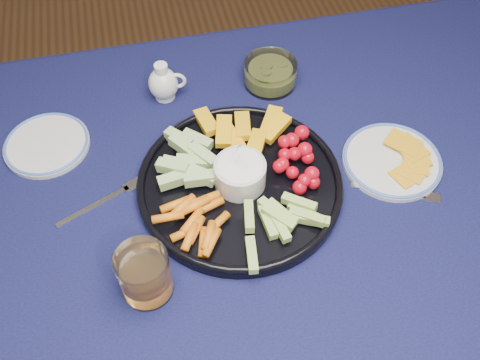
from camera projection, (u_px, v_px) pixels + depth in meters
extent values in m
plane|color=#53391C|center=(229.00, 353.00, 1.59)|extent=(4.00, 4.00, 0.00)
cylinder|color=#4E2F1A|center=(426.00, 131.00, 1.65)|extent=(0.07, 0.07, 0.70)
cube|color=#4E2F1A|center=(223.00, 222.00, 1.01)|extent=(1.60, 1.00, 0.04)
cube|color=black|center=(223.00, 216.00, 1.00)|extent=(1.66, 1.06, 0.01)
cube|color=black|center=(184.00, 84.00, 1.42)|extent=(1.66, 0.01, 0.30)
cylinder|color=black|center=(240.00, 185.00, 1.02)|extent=(0.39, 0.39, 0.02)
torus|color=black|center=(240.00, 181.00, 1.01)|extent=(0.39, 0.39, 0.02)
cylinder|color=silver|center=(240.00, 174.00, 1.00)|extent=(0.10, 0.10, 0.05)
cylinder|color=white|center=(240.00, 167.00, 0.98)|extent=(0.08, 0.08, 0.01)
cylinder|color=white|center=(165.00, 95.00, 1.18)|extent=(0.04, 0.04, 0.01)
ellipsoid|color=white|center=(163.00, 84.00, 1.15)|extent=(0.06, 0.06, 0.07)
cylinder|color=white|center=(161.00, 70.00, 1.12)|extent=(0.03, 0.03, 0.03)
torus|color=white|center=(177.00, 81.00, 1.15)|extent=(0.04, 0.02, 0.04)
torus|color=#4565C2|center=(162.00, 75.00, 1.13)|extent=(0.03, 0.03, 0.00)
cylinder|color=white|center=(270.00, 73.00, 1.19)|extent=(0.12, 0.12, 0.05)
cylinder|color=olive|center=(270.00, 77.00, 1.20)|extent=(0.10, 0.10, 0.03)
cylinder|color=silver|center=(392.00, 161.00, 1.06)|extent=(0.20, 0.20, 0.01)
torus|color=#4565C2|center=(393.00, 159.00, 1.06)|extent=(0.19, 0.19, 0.01)
cylinder|color=white|center=(145.00, 274.00, 0.86)|extent=(0.09, 0.09, 0.10)
cylinder|color=orange|center=(147.00, 280.00, 0.88)|extent=(0.07, 0.07, 0.05)
cube|color=white|center=(93.00, 207.00, 1.00)|extent=(0.14, 0.07, 0.00)
cube|color=white|center=(133.00, 185.00, 1.03)|extent=(0.04, 0.04, 0.00)
cube|color=white|center=(388.00, 191.00, 1.02)|extent=(0.13, 0.07, 0.00)
cube|color=white|center=(431.00, 198.00, 1.01)|extent=(0.04, 0.03, 0.00)
cylinder|color=silver|center=(47.00, 145.00, 1.09)|extent=(0.17, 0.17, 0.01)
torus|color=#4565C2|center=(46.00, 143.00, 1.09)|extent=(0.17, 0.17, 0.01)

